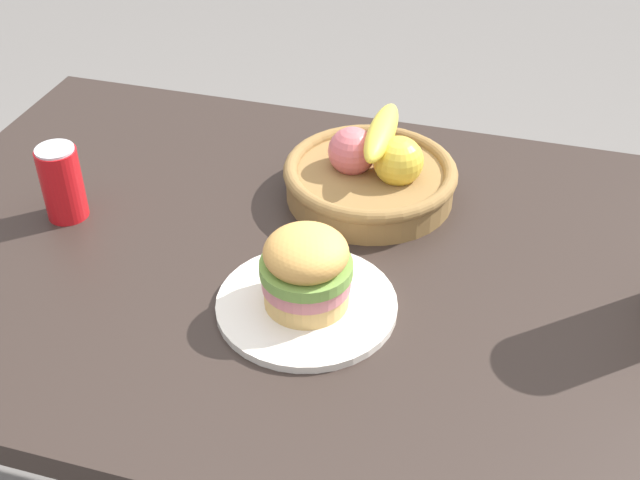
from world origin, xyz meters
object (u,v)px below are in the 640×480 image
Objects in this scene: soda_can at (62,183)px; fruit_basket at (371,174)px; sandwich at (306,269)px; plate at (307,305)px.

fruit_basket is (0.46, 0.19, -0.02)m from soda_can.
plate is at bearing 86.42° from sandwich.
sandwich is 0.45m from soda_can.
soda_can is (-0.44, 0.11, -0.01)m from sandwich.
plate is 0.07m from sandwich.
fruit_basket reaches higher than soda_can.
soda_can is at bearing 166.08° from sandwich.
plate is 1.99× the size of sandwich.
plate is 2.04× the size of soda_can.
sandwich is 0.44× the size of fruit_basket.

